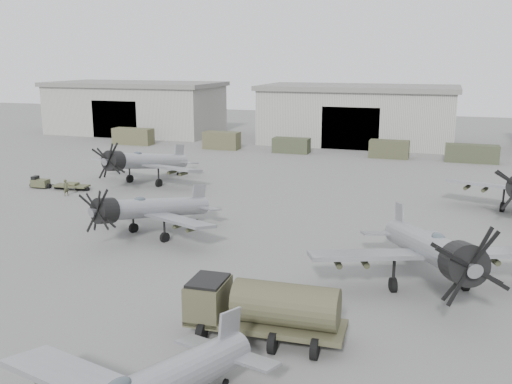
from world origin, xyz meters
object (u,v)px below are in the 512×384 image
tug_trailer (52,184)px  ground_crew (66,188)px  fuel_tanker (263,306)px  aircraft_far_0 (142,162)px  aircraft_mid_1 (146,209)px  aircraft_mid_2 (433,250)px

tug_trailer → ground_crew: bearing=-37.3°
fuel_tanker → tug_trailer: fuel_tanker is taller
aircraft_far_0 → aircraft_mid_1: bearing=-46.5°
aircraft_far_0 → fuel_tanker: size_ratio=1.79×
tug_trailer → ground_crew: ground_crew is taller
aircraft_mid_2 → ground_crew: size_ratio=8.45×
aircraft_mid_2 → aircraft_far_0: aircraft_mid_2 is taller
ground_crew → fuel_tanker: bearing=-108.5°
aircraft_mid_2 → aircraft_far_0: 34.82m
tug_trailer → aircraft_mid_2: bearing=-26.3°
fuel_tanker → ground_crew: bearing=139.1°
aircraft_far_0 → ground_crew: bearing=-110.8°
aircraft_mid_1 → fuel_tanker: (12.65, -11.95, -0.50)m
aircraft_mid_1 → fuel_tanker: aircraft_mid_1 is taller
fuel_tanker → ground_crew: fuel_tanker is taller
aircraft_mid_1 → aircraft_mid_2: size_ratio=0.86×
aircraft_mid_2 → aircraft_far_0: (-28.90, 19.42, -0.07)m
aircraft_mid_1 → aircraft_far_0: size_ratio=0.87×
aircraft_far_0 → tug_trailer: 9.13m
fuel_tanker → aircraft_mid_2: bearing=46.2°
fuel_tanker → tug_trailer: size_ratio=1.21×
aircraft_mid_1 → aircraft_mid_2: bearing=11.0°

